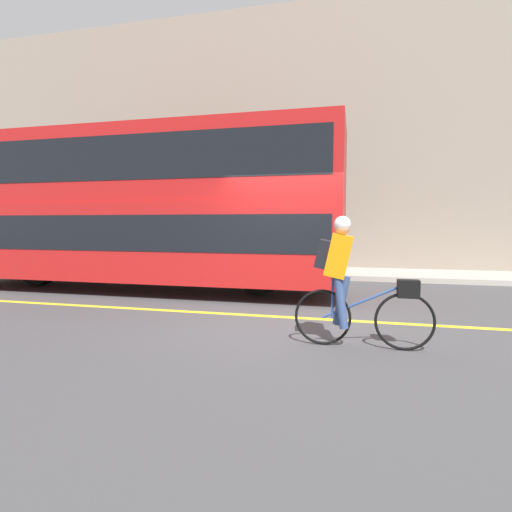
{
  "coord_description": "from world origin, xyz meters",
  "views": [
    {
      "loc": [
        1.18,
        -6.44,
        1.59
      ],
      "look_at": [
        -0.46,
        0.26,
        1.02
      ],
      "focal_mm": 28.0,
      "sensor_mm": 36.0,
      "label": 1
    }
  ],
  "objects": [
    {
      "name": "cyclist_on_bike",
      "position": [
        1.14,
        -1.26,
        0.9
      ],
      "size": [
        1.74,
        0.32,
        1.68
      ],
      "color": "black",
      "rests_on": "ground_plane"
    },
    {
      "name": "ground_plane",
      "position": [
        0.0,
        0.0,
        0.0
      ],
      "size": [
        80.0,
        80.0,
        0.0
      ],
      "primitive_type": "plane",
      "color": "#424244"
    },
    {
      "name": "building_facade",
      "position": [
        0.0,
        7.12,
        4.37
      ],
      "size": [
        60.0,
        0.3,
        8.75
      ],
      "color": "gray",
      "rests_on": "ground_plane"
    },
    {
      "name": "street_sign_post",
      "position": [
        -2.36,
        5.74,
        1.52
      ],
      "size": [
        0.36,
        0.09,
        2.47
      ],
      "color": "#59595B",
      "rests_on": "sidewalk_curb"
    },
    {
      "name": "bus",
      "position": [
        -3.75,
        2.13,
        2.05
      ],
      "size": [
        9.48,
        2.42,
        3.67
      ],
      "color": "black",
      "rests_on": "ground_plane"
    },
    {
      "name": "sidewalk_curb",
      "position": [
        0.0,
        5.86,
        0.07
      ],
      "size": [
        60.0,
        2.23,
        0.14
      ],
      "color": "#A8A399",
      "rests_on": "ground_plane"
    },
    {
      "name": "road_center_line",
      "position": [
        0.0,
        0.12,
        0.0
      ],
      "size": [
        50.0,
        0.14,
        0.01
      ],
      "primitive_type": "cube",
      "color": "yellow",
      "rests_on": "ground_plane"
    }
  ]
}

